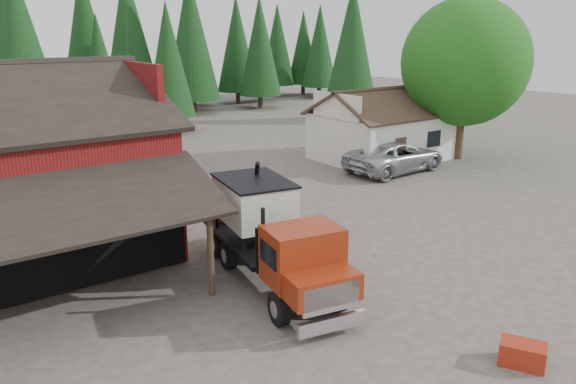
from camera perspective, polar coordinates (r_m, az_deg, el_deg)
ground at (r=20.07m, az=9.63°, el=-8.17°), size 120.00×120.00×0.00m
farmhouse at (r=37.27m, az=9.55°, el=5.91°), size 8.60×6.42×4.65m
deciduous_tree at (r=37.85m, az=17.56°, el=12.02°), size 8.00×8.00×10.20m
conifer_backdrop at (r=56.77m, az=-22.37°, el=6.72°), size 76.00×16.00×16.00m
near_pine_b at (r=46.81m, az=-12.07°, el=13.06°), size 3.96×3.96×10.40m
near_pine_c at (r=52.31m, az=6.52°, el=14.71°), size 4.84×4.84×12.40m
near_pine_d at (r=47.50m, az=-25.64°, el=13.73°), size 5.28×5.28×13.40m
feed_truck at (r=18.59m, az=-1.75°, el=-4.14°), size 3.71×8.55×3.74m
silver_car at (r=34.04m, az=10.83°, el=3.58°), size 6.70×3.28×1.83m
equip_box at (r=15.95m, az=22.71°, el=-14.93°), size 1.14×1.30×0.60m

